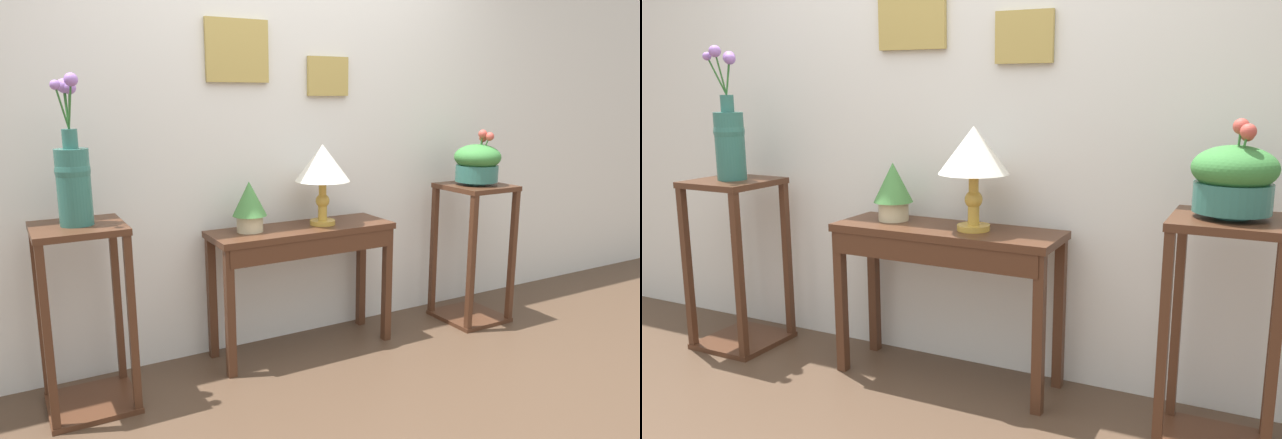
{
  "view_description": "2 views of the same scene",
  "coord_description": "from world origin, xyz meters",
  "views": [
    {
      "loc": [
        -1.47,
        -1.82,
        1.45
      ],
      "look_at": [
        0.1,
        0.98,
        0.77
      ],
      "focal_mm": 33.13,
      "sensor_mm": 36.0,
      "label": 1
    },
    {
      "loc": [
        1.32,
        -1.48,
        1.34
      ],
      "look_at": [
        0.08,
        1.1,
        0.76
      ],
      "focal_mm": 36.32,
      "sensor_mm": 36.0,
      "label": 2
    }
  ],
  "objects": [
    {
      "name": "pedestal_stand_right",
      "position": [
        1.2,
        0.92,
        0.45
      ],
      "size": [
        0.4,
        0.4,
        0.9
      ],
      "color": "#472819",
      "rests_on": "ground"
    },
    {
      "name": "potted_plant_on_console",
      "position": [
        -0.28,
        1.08,
        0.88
      ],
      "size": [
        0.19,
        0.19,
        0.27
      ],
      "color": "beige",
      "rests_on": "console_table"
    },
    {
      "name": "back_wall_with_art",
      "position": [
        -0.0,
        1.31,
        1.4
      ],
      "size": [
        9.0,
        0.13,
        2.8
      ],
      "color": "silver",
      "rests_on": "ground"
    },
    {
      "name": "ground_plane",
      "position": [
        0.0,
        0.0,
        -0.0
      ],
      "size": [
        12.0,
        12.0,
        0.01
      ],
      "primitive_type": "cube",
      "color": "#4C3828"
    },
    {
      "name": "flower_vase_tall_left",
      "position": [
        -1.16,
        0.96,
        1.12
      ],
      "size": [
        0.15,
        0.17,
        0.66
      ],
      "color": "#2D665B",
      "rests_on": "pedestal_stand_left"
    },
    {
      "name": "table_lamp",
      "position": [
        0.16,
        1.05,
        1.06
      ],
      "size": [
        0.31,
        0.31,
        0.46
      ],
      "color": "gold",
      "rests_on": "console_table"
    },
    {
      "name": "console_table",
      "position": [
        0.02,
        1.03,
        0.61
      ],
      "size": [
        1.05,
        0.35,
        0.73
      ],
      "color": "#472819",
      "rests_on": "ground"
    },
    {
      "name": "pedestal_stand_left",
      "position": [
        -1.16,
        0.96,
        0.44
      ],
      "size": [
        0.4,
        0.4,
        0.88
      ],
      "color": "#472819",
      "rests_on": "ground"
    },
    {
      "name": "planter_bowl_wide_right",
      "position": [
        1.2,
        0.92,
        1.04
      ],
      "size": [
        0.29,
        0.29,
        0.35
      ],
      "color": "#2D665B",
      "rests_on": "pedestal_stand_right"
    }
  ]
}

